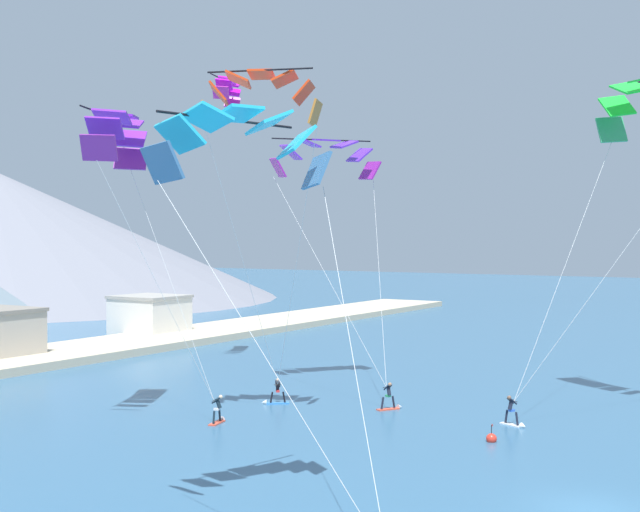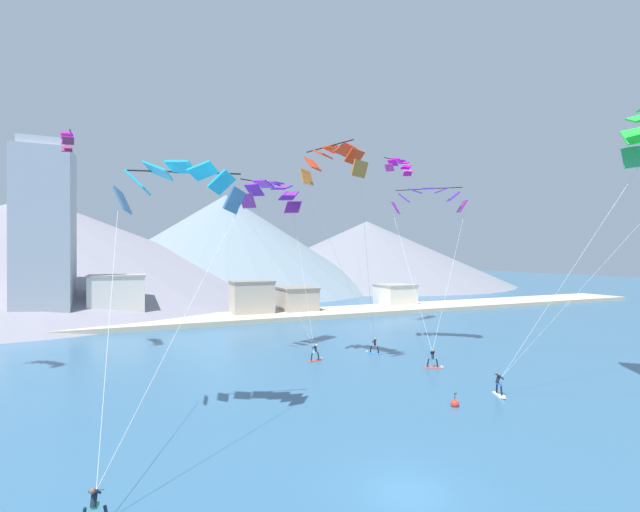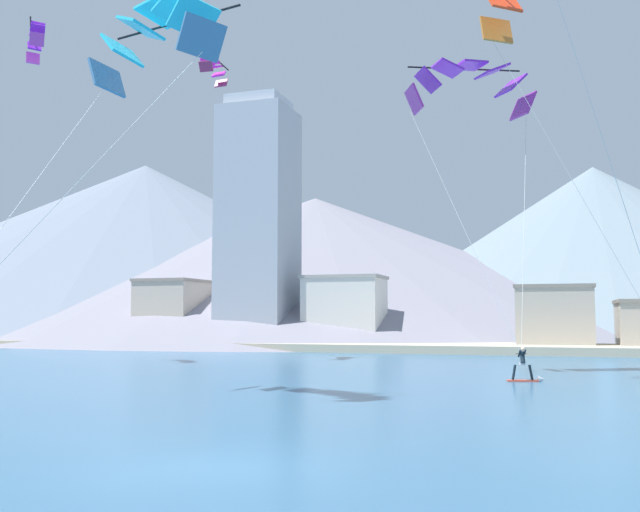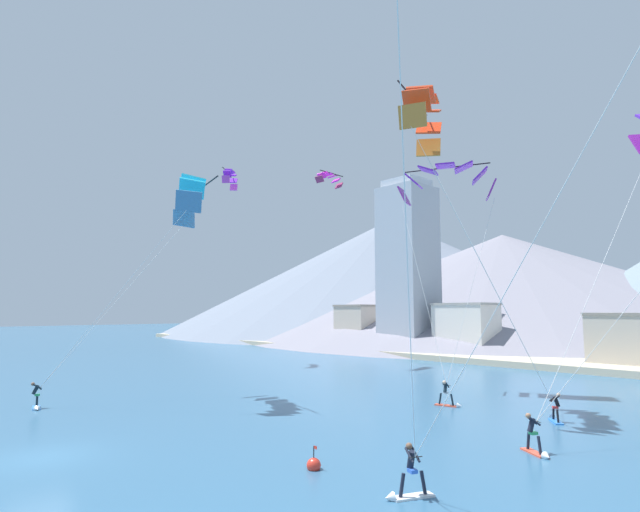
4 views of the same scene
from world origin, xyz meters
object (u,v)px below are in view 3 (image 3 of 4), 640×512
Objects in this scene: parafoil_kite_near_lead at (470,83)px; parafoil_kite_far_left at (156,35)px; kitesurfer_near_lead at (527,371)px; parafoil_kite_distant_mid_solo at (36,38)px; parafoil_kite_distant_high_outer at (214,68)px.

parafoil_kite_far_left is at bearing -122.65° from parafoil_kite_near_lead.
parafoil_kite_near_lead is (-2.94, 4.88, 15.93)m from kitesurfer_near_lead.
parafoil_kite_near_lead is at bearing 3.04° from parafoil_kite_distant_mid_solo.
kitesurfer_near_lead is 16.92m from parafoil_kite_near_lead.
parafoil_kite_distant_high_outer is at bearing 111.19° from parafoil_kite_far_left.
parafoil_kite_distant_high_outer is (-18.99, 5.37, 4.85)m from parafoil_kite_near_lead.
parafoil_kite_distant_mid_solo reaches higher than parafoil_kite_distant_high_outer.
parafoil_kite_near_lead is 4.47× the size of parafoil_kite_distant_mid_solo.
parafoil_kite_distant_mid_solo is (-10.04, -6.91, 0.86)m from parafoil_kite_distant_high_outer.
parafoil_kite_far_left is at bearing -68.81° from parafoil_kite_distant_high_outer.
parafoil_kite_distant_mid_solo reaches higher than kitesurfer_near_lead.
parafoil_kite_distant_high_outer is (-8.45, 21.81, 7.07)m from parafoil_kite_far_left.
parafoil_kite_distant_mid_solo is (-18.49, 14.90, 7.93)m from parafoil_kite_far_left.
parafoil_kite_near_lead is 29.62m from parafoil_kite_distant_mid_solo.
parafoil_kite_distant_mid_solo is at bearing -145.46° from parafoil_kite_distant_high_outer.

